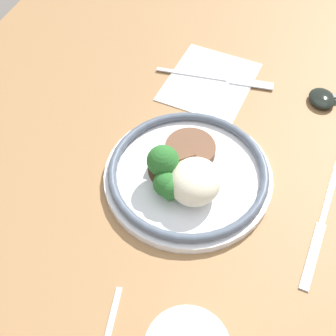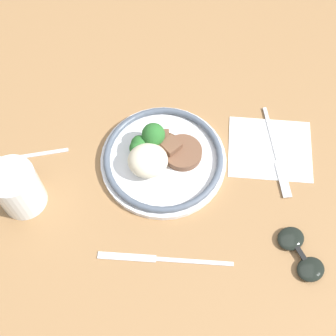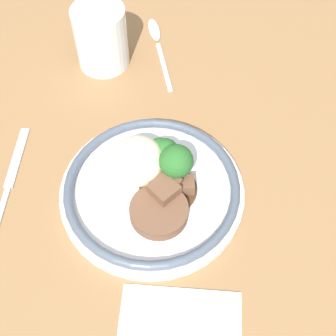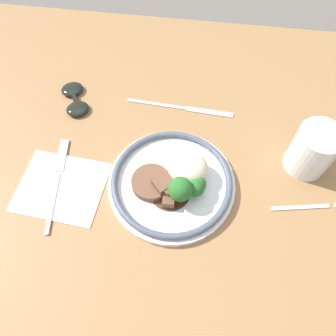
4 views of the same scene
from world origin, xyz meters
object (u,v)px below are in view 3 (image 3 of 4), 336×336
at_px(juice_glass, 101,39).
at_px(knife, 7,192).
at_px(spoon, 156,38).
at_px(plate, 153,185).

relative_size(juice_glass, knife, 0.42).
bearing_deg(knife, juice_glass, -20.40).
bearing_deg(spoon, knife, 136.66).
bearing_deg(spoon, plate, 169.05).
bearing_deg(plate, spoon, 0.00).
bearing_deg(spoon, juice_glass, 112.09).
height_order(juice_glass, spoon, juice_glass).
relative_size(knife, spoon, 1.34).
relative_size(juice_glass, spoon, 0.56).
distance_m(plate, juice_glass, 0.26).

